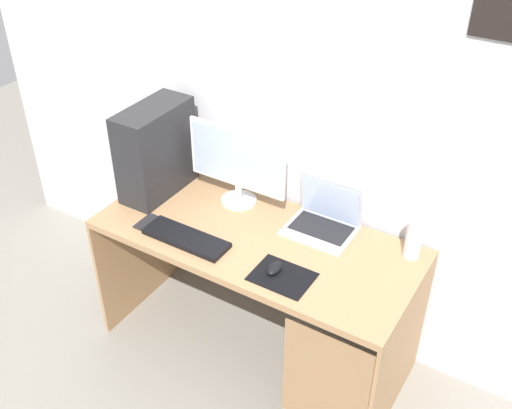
# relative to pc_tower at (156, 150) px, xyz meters

# --- Properties ---
(ground_plane) EXTENTS (8.00, 8.00, 0.00)m
(ground_plane) POSITION_rel_pc_tower_xyz_m (0.64, -0.08, -0.99)
(ground_plane) COLOR gray
(wall_back) EXTENTS (4.00, 0.05, 2.60)m
(wall_back) POSITION_rel_pc_tower_xyz_m (0.64, 0.30, 0.31)
(wall_back) COLOR silver
(wall_back) RESTS_ON ground_plane
(desk) EXTENTS (1.54, 0.68, 0.75)m
(desk) POSITION_rel_pc_tower_xyz_m (0.66, -0.09, -0.38)
(desk) COLOR #A37A51
(desk) RESTS_ON ground_plane
(pc_tower) EXTENTS (0.19, 0.42, 0.47)m
(pc_tower) POSITION_rel_pc_tower_xyz_m (0.00, 0.00, 0.00)
(pc_tower) COLOR #232326
(pc_tower) RESTS_ON desk
(monitor) EXTENTS (0.54, 0.18, 0.41)m
(monitor) POSITION_rel_pc_tower_xyz_m (0.41, 0.12, -0.01)
(monitor) COLOR white
(monitor) RESTS_ON desk
(laptop) EXTENTS (0.32, 0.25, 0.24)m
(laptop) POSITION_rel_pc_tower_xyz_m (0.88, 0.14, -0.19)
(laptop) COLOR #B7BCC6
(laptop) RESTS_ON desk
(speaker) EXTENTS (0.07, 0.07, 0.19)m
(speaker) POSITION_rel_pc_tower_xyz_m (1.31, 0.16, -0.14)
(speaker) COLOR silver
(speaker) RESTS_ON desk
(keyboard) EXTENTS (0.42, 0.14, 0.02)m
(keyboard) POSITION_rel_pc_tower_xyz_m (0.38, -0.28, -0.22)
(keyboard) COLOR black
(keyboard) RESTS_ON desk
(mousepad) EXTENTS (0.26, 0.20, 0.00)m
(mousepad) POSITION_rel_pc_tower_xyz_m (0.89, -0.27, -0.23)
(mousepad) COLOR black
(mousepad) RESTS_ON desk
(mouse_left) EXTENTS (0.06, 0.10, 0.03)m
(mouse_left) POSITION_rel_pc_tower_xyz_m (0.84, -0.26, -0.21)
(mouse_left) COLOR black
(mouse_left) RESTS_ON mousepad
(cell_phone) EXTENTS (0.07, 0.13, 0.01)m
(cell_phone) POSITION_rel_pc_tower_xyz_m (0.14, -0.27, -0.23)
(cell_phone) COLOR #232326
(cell_phone) RESTS_ON desk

